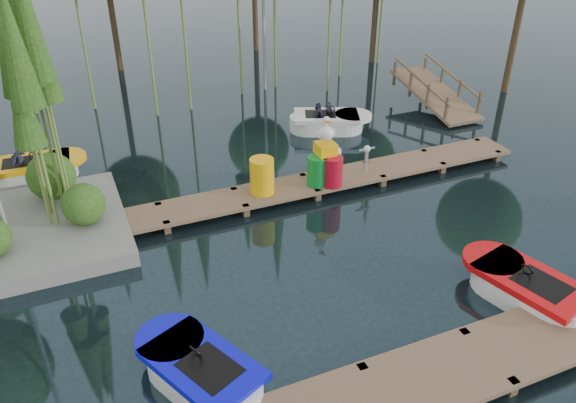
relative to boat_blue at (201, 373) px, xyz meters
name	(u,v)px	position (x,y,z in m)	size (l,w,h in m)	color
ground_plane	(277,258)	(2.56, 2.89, -0.26)	(90.00, 90.00, 0.00)	#1B2B32
near_dock	(382,396)	(2.56, -1.61, -0.03)	(18.00, 1.50, 0.50)	brown
far_dock	(276,191)	(3.56, 5.39, -0.03)	(15.00, 1.20, 0.50)	brown
ramp	(435,93)	(11.56, 9.39, 0.33)	(1.50, 3.94, 1.49)	brown
boat_blue	(201,373)	(0.00, 0.00, 0.00)	(2.20, 2.93, 0.90)	white
boat_red	(526,289)	(6.66, -0.48, 0.01)	(1.89, 2.99, 0.93)	white
boat_yellow_far	(33,170)	(-2.34, 9.18, 0.03)	(2.84, 1.41, 1.39)	white
boat_white_far	(328,122)	(6.97, 9.07, 0.03)	(3.05, 2.24, 1.32)	white
yellow_barrel	(262,176)	(3.18, 5.39, 0.52)	(0.64, 0.64, 0.95)	#FFB40D
drum_cluster	(327,163)	(4.99, 5.24, 0.59)	(1.09, 1.00, 1.88)	#0D7B27
seagull_post	(367,154)	(6.31, 5.38, 0.56)	(0.48, 0.26, 0.77)	gray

